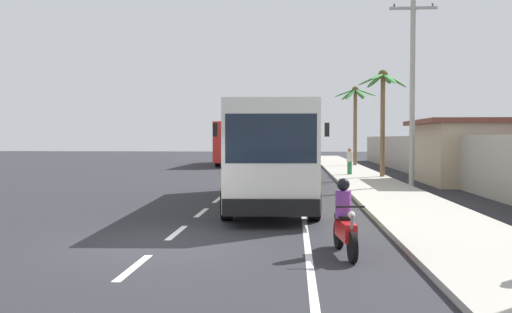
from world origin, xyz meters
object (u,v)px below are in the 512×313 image
(pedestrian_midwalk, at_px, (350,160))
(palm_nearest, at_px, (355,109))
(motorcycle_beside_bus, at_px, (345,223))
(palm_second, at_px, (383,99))
(coach_bus_far_lane, at_px, (237,142))
(utility_pole_mid, at_px, (413,76))
(coach_bus_foreground, at_px, (270,150))
(motorcycle_trailing, at_px, (304,170))

(pedestrian_midwalk, relative_size, palm_nearest, 0.25)
(motorcycle_beside_bus, distance_m, palm_nearest, 33.54)
(palm_second, bearing_deg, pedestrian_midwalk, 135.86)
(palm_second, bearing_deg, motorcycle_beside_bus, -101.33)
(coach_bus_far_lane, relative_size, utility_pole_mid, 1.14)
(utility_pole_mid, relative_size, palm_nearest, 1.54)
(coach_bus_foreground, distance_m, motorcycle_trailing, 9.50)
(coach_bus_foreground, height_order, utility_pole_mid, utility_pole_mid)
(coach_bus_foreground, xyz_separation_m, palm_nearest, (5.84, 24.91, 2.79))
(utility_pole_mid, bearing_deg, coach_bus_foreground, -135.43)
(motorcycle_beside_bus, distance_m, motorcycle_trailing, 17.46)
(coach_bus_far_lane, distance_m, motorcycle_trailing, 19.26)
(coach_bus_foreground, bearing_deg, palm_second, 63.84)
(palm_nearest, xyz_separation_m, palm_second, (0.11, -12.81, -0.08))
(utility_pole_mid, height_order, palm_nearest, utility_pole_mid)
(pedestrian_midwalk, distance_m, palm_second, 4.33)
(coach_bus_far_lane, relative_size, pedestrian_midwalk, 7.15)
(coach_bus_far_lane, bearing_deg, palm_nearest, -15.69)
(coach_bus_far_lane, xyz_separation_m, motorcycle_trailing, (5.51, -18.40, -1.39))
(motorcycle_trailing, distance_m, palm_second, 6.66)
(palm_nearest, bearing_deg, coach_bus_far_lane, 164.31)
(motorcycle_beside_bus, height_order, palm_nearest, palm_nearest)
(utility_pole_mid, bearing_deg, coach_bus_far_lane, 116.07)
(coach_bus_foreground, distance_m, motorcycle_beside_bus, 8.46)
(motorcycle_beside_bus, relative_size, palm_second, 0.31)
(coach_bus_foreground, distance_m, palm_second, 13.75)
(pedestrian_midwalk, bearing_deg, palm_second, -20.90)
(motorcycle_trailing, height_order, utility_pole_mid, utility_pole_mid)
(coach_bus_far_lane, distance_m, utility_pole_mid, 24.10)
(motorcycle_trailing, distance_m, utility_pole_mid, 7.44)
(coach_bus_foreground, xyz_separation_m, coach_bus_far_lane, (-4.14, 27.72, 0.13))
(motorcycle_beside_bus, bearing_deg, palm_nearest, 83.18)
(motorcycle_beside_bus, bearing_deg, coach_bus_far_lane, 99.54)
(coach_bus_far_lane, distance_m, motorcycle_beside_bus, 36.39)
(pedestrian_midwalk, distance_m, palm_nearest, 11.89)
(pedestrian_midwalk, xyz_separation_m, utility_pole_mid, (2.10, -7.47, 4.28))
(coach_bus_far_lane, relative_size, motorcycle_beside_bus, 5.91)
(motorcycle_trailing, xyz_separation_m, pedestrian_midwalk, (2.89, 4.42, 0.33))
(motorcycle_trailing, bearing_deg, pedestrian_midwalk, 56.86)
(coach_bus_foreground, relative_size, motorcycle_beside_bus, 5.65)
(coach_bus_foreground, xyz_separation_m, motorcycle_trailing, (1.37, 9.31, -1.26))
(motorcycle_trailing, bearing_deg, coach_bus_foreground, -98.38)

